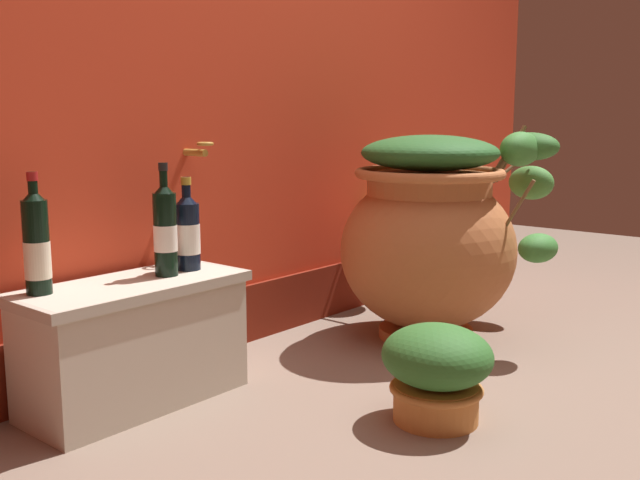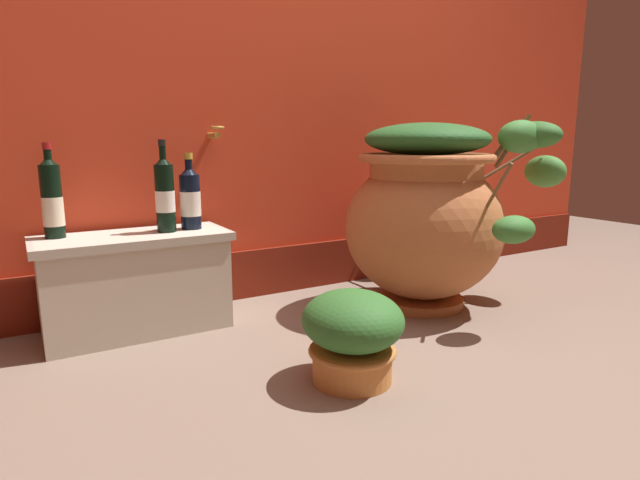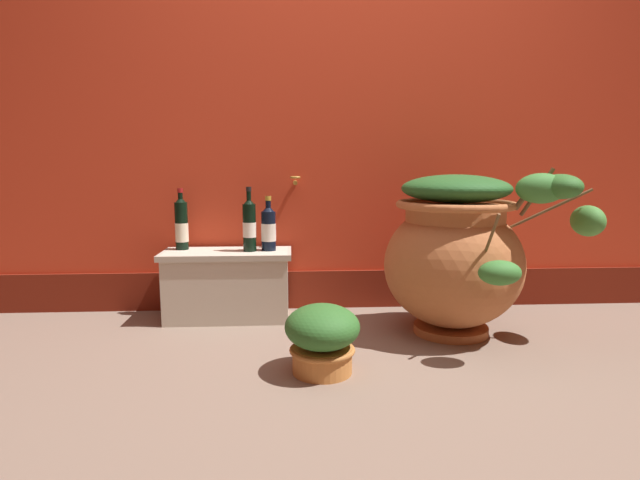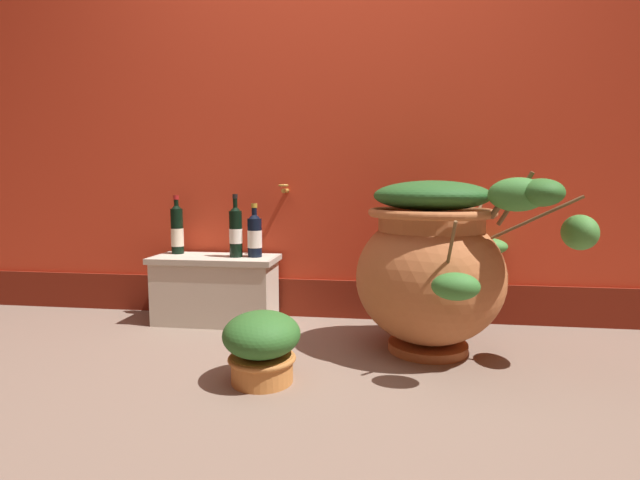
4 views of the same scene
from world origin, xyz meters
TOP-DOWN VIEW (x-y plane):
  - ground_plane at (0.00, 0.00)m, footprint 7.00×7.00m
  - back_wall at (-0.00, 1.20)m, footprint 4.40×0.33m
  - terracotta_urn at (0.50, 0.61)m, footprint 0.96×1.01m
  - stone_ledge at (-0.64, 0.92)m, footprint 0.68×0.30m
  - wine_bottle_left at (-0.88, 0.99)m, footprint 0.07×0.07m
  - wine_bottle_middle at (-0.51, 0.91)m, footprint 0.07×0.07m
  - wine_bottle_right at (-0.41, 0.93)m, footprint 0.08×0.08m
  - potted_shrub at (-0.18, 0.17)m, footprint 0.30×0.31m

SIDE VIEW (x-z plane):
  - ground_plane at x=0.00m, z-range 0.00..0.00m
  - potted_shrub at x=-0.18m, z-range 0.01..0.29m
  - stone_ledge at x=-0.64m, z-range 0.01..0.38m
  - terracotta_urn at x=0.50m, z-range 0.00..0.81m
  - wine_bottle_right at x=-0.41m, z-range 0.35..0.64m
  - wine_bottle_left at x=-0.88m, z-range 0.34..0.67m
  - wine_bottle_middle at x=-0.51m, z-range 0.34..0.68m
  - back_wall at x=0.00m, z-range -0.01..2.59m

